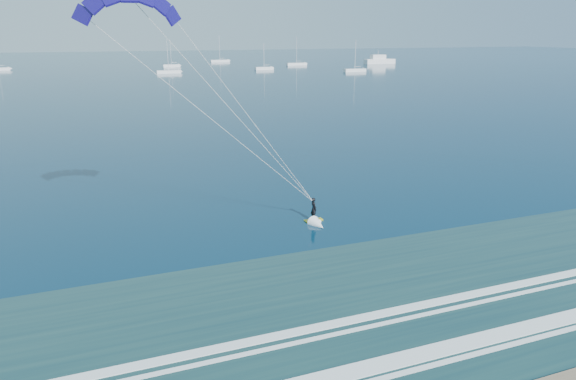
% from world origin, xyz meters
% --- Properties ---
extents(kitesurfer_rig, '(18.54, 7.76, 18.54)m').
position_xyz_m(kitesurfer_rig, '(-1.66, 21.62, 9.47)').
color(kitesurfer_rig, gold).
rests_on(kitesurfer_rig, ground).
extents(motor_yacht, '(15.92, 4.24, 6.46)m').
position_xyz_m(motor_yacht, '(125.86, 219.10, 1.73)').
color(motor_yacht, white).
rests_on(motor_yacht, ground).
extents(sailboat_3, '(9.19, 2.40, 12.69)m').
position_xyz_m(sailboat_3, '(17.66, 192.08, 0.69)').
color(sailboat_3, white).
rests_on(sailboat_3, ground).
extents(sailboat_4, '(10.09, 2.40, 13.53)m').
position_xyz_m(sailboat_4, '(54.56, 261.89, 0.69)').
color(sailboat_4, white).
rests_on(sailboat_4, ground).
extents(sailboat_5, '(9.89, 2.40, 13.34)m').
position_xyz_m(sailboat_5, '(82.27, 221.66, 0.69)').
color(sailboat_5, white).
rests_on(sailboat_5, ground).
extents(sailboat_6, '(9.15, 2.40, 12.33)m').
position_xyz_m(sailboat_6, '(88.55, 174.44, 0.69)').
color(sailboat_6, white).
rests_on(sailboat_6, ground).
extents(sailboat_7, '(7.54, 2.40, 12.02)m').
position_xyz_m(sailboat_7, '(24.37, 229.87, 0.70)').
color(sailboat_7, white).
rests_on(sailboat_7, ground).
extents(sailboat_8, '(7.71, 2.40, 10.66)m').
position_xyz_m(sailboat_8, '(58.13, 198.00, 0.67)').
color(sailboat_8, white).
rests_on(sailboat_8, ground).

